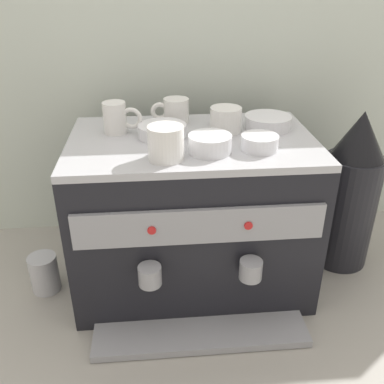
{
  "coord_description": "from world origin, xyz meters",
  "views": [
    {
      "loc": [
        -0.1,
        -1.04,
        0.84
      ],
      "look_at": [
        0.0,
        0.0,
        0.29
      ],
      "focal_mm": 40.17,
      "sensor_mm": 36.0,
      "label": 1
    }
  ],
  "objects_px": {
    "ceramic_cup_1": "(166,142)",
    "milk_pitcher": "(44,273)",
    "ceramic_bowl_3": "(210,144)",
    "espresso_machine": "(192,214)",
    "ceramic_bowl_1": "(260,143)",
    "coffee_grinder": "(349,194)",
    "ceramic_cup_3": "(175,111)",
    "ceramic_cup_2": "(225,119)",
    "ceramic_cup_0": "(117,118)",
    "ceramic_bowl_2": "(162,131)",
    "ceramic_bowl_0": "(268,122)"
  },
  "relations": [
    {
      "from": "ceramic_cup_1",
      "to": "milk_pitcher",
      "type": "relative_size",
      "value": 1.1
    },
    {
      "from": "ceramic_bowl_3",
      "to": "milk_pitcher",
      "type": "distance_m",
      "value": 0.62
    },
    {
      "from": "ceramic_bowl_3",
      "to": "ceramic_cup_1",
      "type": "bearing_deg",
      "value": -164.5
    },
    {
      "from": "espresso_machine",
      "to": "ceramic_bowl_1",
      "type": "distance_m",
      "value": 0.3
    },
    {
      "from": "coffee_grinder",
      "to": "espresso_machine",
      "type": "bearing_deg",
      "value": -174.2
    },
    {
      "from": "ceramic_cup_3",
      "to": "coffee_grinder",
      "type": "bearing_deg",
      "value": -9.71
    },
    {
      "from": "ceramic_cup_2",
      "to": "ceramic_cup_1",
      "type": "bearing_deg",
      "value": -133.26
    },
    {
      "from": "espresso_machine",
      "to": "ceramic_bowl_1",
      "type": "bearing_deg",
      "value": -28.98
    },
    {
      "from": "ceramic_cup_3",
      "to": "milk_pitcher",
      "type": "bearing_deg",
      "value": -158.39
    },
    {
      "from": "ceramic_cup_0",
      "to": "milk_pitcher",
      "type": "height_order",
      "value": "ceramic_cup_0"
    },
    {
      "from": "ceramic_cup_1",
      "to": "ceramic_bowl_3",
      "type": "xyz_separation_m",
      "value": [
        0.1,
        0.03,
        -0.02
      ]
    },
    {
      "from": "ceramic_cup_3",
      "to": "ceramic_bowl_1",
      "type": "distance_m",
      "value": 0.3
    },
    {
      "from": "espresso_machine",
      "to": "ceramic_cup_2",
      "type": "xyz_separation_m",
      "value": [
        0.09,
        0.05,
        0.26
      ]
    },
    {
      "from": "ceramic_bowl_1",
      "to": "ceramic_bowl_2",
      "type": "distance_m",
      "value": 0.26
    },
    {
      "from": "ceramic_cup_1",
      "to": "ceramic_cup_0",
      "type": "bearing_deg",
      "value": 123.97
    },
    {
      "from": "ceramic_cup_2",
      "to": "ceramic_bowl_2",
      "type": "height_order",
      "value": "ceramic_cup_2"
    },
    {
      "from": "espresso_machine",
      "to": "milk_pitcher",
      "type": "height_order",
      "value": "espresso_machine"
    },
    {
      "from": "ceramic_bowl_1",
      "to": "ceramic_cup_1",
      "type": "bearing_deg",
      "value": -171.67
    },
    {
      "from": "ceramic_bowl_0",
      "to": "ceramic_bowl_1",
      "type": "bearing_deg",
      "value": -110.97
    },
    {
      "from": "coffee_grinder",
      "to": "ceramic_bowl_3",
      "type": "bearing_deg",
      "value": -162.62
    },
    {
      "from": "ceramic_cup_0",
      "to": "coffee_grinder",
      "type": "xyz_separation_m",
      "value": [
        0.67,
        -0.02,
        -0.25
      ]
    },
    {
      "from": "ceramic_bowl_0",
      "to": "ceramic_cup_1",
      "type": "bearing_deg",
      "value": -146.8
    },
    {
      "from": "ceramic_bowl_1",
      "to": "ceramic_bowl_3",
      "type": "height_order",
      "value": "ceramic_bowl_3"
    },
    {
      "from": "espresso_machine",
      "to": "coffee_grinder",
      "type": "xyz_separation_m",
      "value": [
        0.48,
        0.05,
        0.02
      ]
    },
    {
      "from": "ceramic_cup_3",
      "to": "coffee_grinder",
      "type": "distance_m",
      "value": 0.58
    },
    {
      "from": "ceramic_cup_0",
      "to": "ceramic_cup_3",
      "type": "distance_m",
      "value": 0.17
    },
    {
      "from": "ceramic_bowl_2",
      "to": "ceramic_bowl_3",
      "type": "xyz_separation_m",
      "value": [
        0.11,
        -0.12,
        0.0
      ]
    },
    {
      "from": "ceramic_bowl_1",
      "to": "ceramic_bowl_2",
      "type": "xyz_separation_m",
      "value": [
        -0.23,
        0.11,
        -0.0
      ]
    },
    {
      "from": "espresso_machine",
      "to": "ceramic_cup_2",
      "type": "height_order",
      "value": "ceramic_cup_2"
    },
    {
      "from": "ceramic_cup_0",
      "to": "ceramic_bowl_1",
      "type": "bearing_deg",
      "value": -23.41
    },
    {
      "from": "ceramic_bowl_3",
      "to": "ceramic_cup_2",
      "type": "bearing_deg",
      "value": 67.85
    },
    {
      "from": "espresso_machine",
      "to": "ceramic_bowl_0",
      "type": "relative_size",
      "value": 4.99
    },
    {
      "from": "ceramic_cup_2",
      "to": "espresso_machine",
      "type": "bearing_deg",
      "value": -150.01
    },
    {
      "from": "ceramic_cup_3",
      "to": "ceramic_bowl_3",
      "type": "relative_size",
      "value": 1.04
    },
    {
      "from": "ceramic_cup_2",
      "to": "ceramic_bowl_1",
      "type": "bearing_deg",
      "value": -65.74
    },
    {
      "from": "ceramic_cup_3",
      "to": "ceramic_bowl_3",
      "type": "bearing_deg",
      "value": -72.73
    },
    {
      "from": "ceramic_cup_0",
      "to": "ceramic_cup_2",
      "type": "distance_m",
      "value": 0.29
    },
    {
      "from": "coffee_grinder",
      "to": "milk_pitcher",
      "type": "bearing_deg",
      "value": -175.73
    },
    {
      "from": "ceramic_cup_3",
      "to": "ceramic_bowl_2",
      "type": "distance_m",
      "value": 0.12
    },
    {
      "from": "ceramic_cup_0",
      "to": "ceramic_cup_3",
      "type": "xyz_separation_m",
      "value": [
        0.16,
        0.07,
        -0.01
      ]
    },
    {
      "from": "ceramic_bowl_0",
      "to": "milk_pitcher",
      "type": "bearing_deg",
      "value": -172.41
    },
    {
      "from": "ceramic_cup_0",
      "to": "coffee_grinder",
      "type": "bearing_deg",
      "value": -1.41
    },
    {
      "from": "ceramic_bowl_2",
      "to": "ceramic_bowl_3",
      "type": "bearing_deg",
      "value": -46.52
    },
    {
      "from": "ceramic_cup_2",
      "to": "ceramic_bowl_1",
      "type": "distance_m",
      "value": 0.15
    },
    {
      "from": "ceramic_bowl_1",
      "to": "coffee_grinder",
      "type": "bearing_deg",
      "value": 22.68
    },
    {
      "from": "ceramic_cup_2",
      "to": "milk_pitcher",
      "type": "xyz_separation_m",
      "value": [
        -0.52,
        -0.07,
        -0.42
      ]
    },
    {
      "from": "ceramic_cup_2",
      "to": "ceramic_cup_3",
      "type": "distance_m",
      "value": 0.15
    },
    {
      "from": "ceramic_cup_2",
      "to": "ceramic_bowl_3",
      "type": "relative_size",
      "value": 1.13
    },
    {
      "from": "ceramic_cup_1",
      "to": "ceramic_cup_2",
      "type": "xyz_separation_m",
      "value": [
        0.16,
        0.17,
        -0.01
      ]
    },
    {
      "from": "ceramic_cup_3",
      "to": "ceramic_bowl_0",
      "type": "relative_size",
      "value": 0.85
    }
  ]
}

